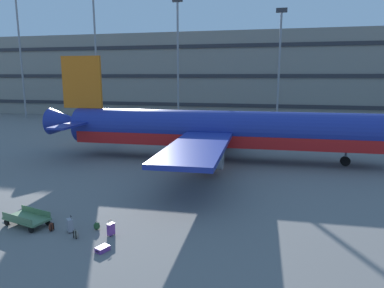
{
  "coord_description": "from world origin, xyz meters",
  "views": [
    {
      "loc": [
        6.69,
        -33.0,
        8.43
      ],
      "look_at": [
        0.38,
        -5.86,
        3.0
      ],
      "focal_mm": 32.72,
      "sensor_mm": 36.0,
      "label": 1
    }
  ],
  "objects_px": {
    "suitcase_small": "(70,225)",
    "baggage_cart": "(27,218)",
    "suitcase_navy": "(111,229)",
    "suitcase_black": "(103,249)",
    "airliner": "(218,130)",
    "backpack_scuffed": "(97,226)",
    "backpack_laid_flat": "(76,234)",
    "backpack_upright": "(51,227)"
  },
  "relations": [
    {
      "from": "airliner",
      "to": "suitcase_black",
      "type": "relative_size",
      "value": 49.35
    },
    {
      "from": "baggage_cart",
      "to": "backpack_upright",
      "type": "bearing_deg",
      "value": -10.8
    },
    {
      "from": "suitcase_small",
      "to": "suitcase_navy",
      "type": "bearing_deg",
      "value": 2.74
    },
    {
      "from": "suitcase_small",
      "to": "backpack_scuffed",
      "type": "xyz_separation_m",
      "value": [
        1.29,
        0.57,
        -0.19
      ]
    },
    {
      "from": "suitcase_black",
      "to": "suitcase_navy",
      "type": "distance_m",
      "value": 1.76
    },
    {
      "from": "suitcase_black",
      "to": "backpack_laid_flat",
      "type": "bearing_deg",
      "value": 154.81
    },
    {
      "from": "backpack_scuffed",
      "to": "backpack_upright",
      "type": "height_order",
      "value": "backpack_upright"
    },
    {
      "from": "suitcase_black",
      "to": "suitcase_small",
      "type": "distance_m",
      "value": 3.19
    },
    {
      "from": "suitcase_black",
      "to": "backpack_scuffed",
      "type": "relative_size",
      "value": 1.59
    },
    {
      "from": "backpack_scuffed",
      "to": "baggage_cart",
      "type": "relative_size",
      "value": 0.14
    },
    {
      "from": "backpack_upright",
      "to": "backpack_laid_flat",
      "type": "relative_size",
      "value": 0.98
    },
    {
      "from": "airliner",
      "to": "backpack_laid_flat",
      "type": "xyz_separation_m",
      "value": [
        -4.49,
        -19.16,
        -2.8
      ]
    },
    {
      "from": "suitcase_small",
      "to": "airliner",
      "type": "bearing_deg",
      "value": 74.19
    },
    {
      "from": "backpack_scuffed",
      "to": "baggage_cart",
      "type": "bearing_deg",
      "value": -174.73
    },
    {
      "from": "suitcase_small",
      "to": "baggage_cart",
      "type": "distance_m",
      "value": 2.88
    },
    {
      "from": "airliner",
      "to": "suitcase_navy",
      "type": "xyz_separation_m",
      "value": [
        -2.86,
        -18.4,
        -2.68
      ]
    },
    {
      "from": "suitcase_small",
      "to": "baggage_cart",
      "type": "height_order",
      "value": "suitcase_small"
    },
    {
      "from": "backpack_scuffed",
      "to": "suitcase_black",
      "type": "bearing_deg",
      "value": -55.99
    },
    {
      "from": "suitcase_navy",
      "to": "baggage_cart",
      "type": "xyz_separation_m",
      "value": [
        -5.26,
        0.08,
        0.06
      ]
    },
    {
      "from": "airliner",
      "to": "suitcase_navy",
      "type": "height_order",
      "value": "airliner"
    },
    {
      "from": "backpack_laid_flat",
      "to": "baggage_cart",
      "type": "relative_size",
      "value": 0.17
    },
    {
      "from": "backpack_scuffed",
      "to": "backpack_laid_flat",
      "type": "distance_m",
      "value": 1.34
    },
    {
      "from": "airliner",
      "to": "backpack_scuffed",
      "type": "xyz_separation_m",
      "value": [
        -3.95,
        -17.94,
        -2.84
      ]
    },
    {
      "from": "suitcase_black",
      "to": "suitcase_small",
      "type": "height_order",
      "value": "suitcase_small"
    },
    {
      "from": "suitcase_black",
      "to": "suitcase_small",
      "type": "relative_size",
      "value": 0.83
    },
    {
      "from": "airliner",
      "to": "backpack_upright",
      "type": "height_order",
      "value": "airliner"
    },
    {
      "from": "backpack_scuffed",
      "to": "backpack_upright",
      "type": "xyz_separation_m",
      "value": [
        -2.37,
        -0.73,
        0.04
      ]
    },
    {
      "from": "suitcase_black",
      "to": "backpack_upright",
      "type": "bearing_deg",
      "value": 159.46
    },
    {
      "from": "backpack_scuffed",
      "to": "backpack_laid_flat",
      "type": "height_order",
      "value": "backpack_laid_flat"
    },
    {
      "from": "suitcase_black",
      "to": "backpack_scuffed",
      "type": "distance_m",
      "value": 2.61
    },
    {
      "from": "suitcase_small",
      "to": "backpack_laid_flat",
      "type": "bearing_deg",
      "value": -40.75
    },
    {
      "from": "suitcase_black",
      "to": "backpack_laid_flat",
      "type": "xyz_separation_m",
      "value": [
        -2.0,
        0.94,
        0.12
      ]
    },
    {
      "from": "backpack_upright",
      "to": "baggage_cart",
      "type": "xyz_separation_m",
      "value": [
        -1.8,
        0.34,
        0.18
      ]
    },
    {
      "from": "suitcase_navy",
      "to": "backpack_laid_flat",
      "type": "bearing_deg",
      "value": -154.92
    },
    {
      "from": "airliner",
      "to": "backpack_laid_flat",
      "type": "height_order",
      "value": "airliner"
    },
    {
      "from": "suitcase_navy",
      "to": "backpack_upright",
      "type": "distance_m",
      "value": 3.47
    },
    {
      "from": "backpack_scuffed",
      "to": "suitcase_small",
      "type": "bearing_deg",
      "value": -156.05
    },
    {
      "from": "airliner",
      "to": "baggage_cart",
      "type": "relative_size",
      "value": 11.06
    },
    {
      "from": "suitcase_small",
      "to": "baggage_cart",
      "type": "xyz_separation_m",
      "value": [
        -2.88,
        0.19,
        0.03
      ]
    },
    {
      "from": "suitcase_black",
      "to": "suitcase_navy",
      "type": "height_order",
      "value": "suitcase_navy"
    },
    {
      "from": "airliner",
      "to": "backpack_scuffed",
      "type": "height_order",
      "value": "airliner"
    },
    {
      "from": "suitcase_navy",
      "to": "baggage_cart",
      "type": "bearing_deg",
      "value": 179.18
    }
  ]
}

